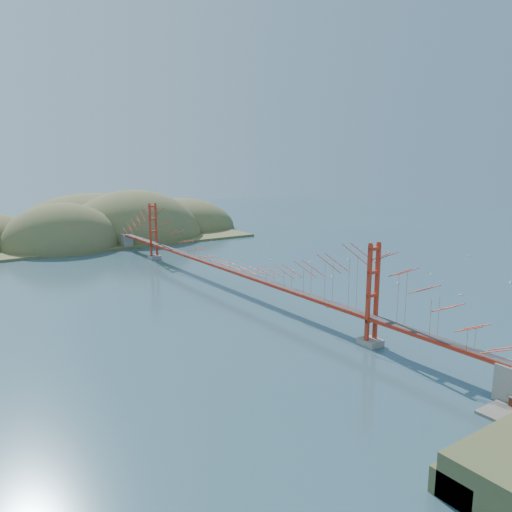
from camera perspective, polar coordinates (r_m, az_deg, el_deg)
ground at (r=80.53m, az=-3.01°, el=-3.78°), size 320.00×320.00×0.00m
bridge at (r=79.19m, az=-3.13°, el=1.16°), size 2.20×94.40×12.00m
far_headlands at (r=143.02m, az=-16.84°, el=2.28°), size 84.00×58.00×25.00m
sailboat_7 at (r=121.54m, az=1.30°, el=1.34°), size 0.49×0.41×0.56m
sailboat_17 at (r=117.97m, az=11.83°, el=0.82°), size 0.57×0.56×0.64m
sailboat_12 at (r=126.11m, az=-5.14°, el=1.66°), size 0.66×0.66×0.71m
sailboat_13 at (r=94.59m, az=27.07°, el=-2.66°), size 0.70×0.70×0.73m
sailboat_1 at (r=93.69m, az=4.26°, el=-1.60°), size 0.58×0.58×0.60m
sailboat_4 at (r=101.30m, az=6.20°, el=-0.66°), size 0.66×0.66×0.69m
sailboat_10 at (r=71.53m, az=8.02°, el=-5.66°), size 0.46×0.54×0.62m
sailboat_15 at (r=112.24m, az=6.73°, el=0.46°), size 0.54×0.56×0.63m
sailboat_0 at (r=87.36m, az=15.91°, el=-2.92°), size 0.52×0.55×0.62m
sailboat_11 at (r=117.17m, az=23.22°, el=0.09°), size 0.69×0.69×0.74m
sailboat_3 at (r=102.97m, az=1.70°, el=-0.42°), size 0.58×0.58×0.62m
sailboat_16 at (r=104.80m, az=-1.77°, el=-0.22°), size 0.52×0.52×0.56m
sailboat_14 at (r=89.57m, az=8.66°, el=-2.28°), size 0.51×0.57×0.64m
sailboat_6 at (r=83.04m, az=22.31°, el=-4.05°), size 0.53×0.54×0.61m
sailboat_9 at (r=116.30m, az=14.90°, el=0.54°), size 0.50×0.59×0.67m
sailboat_2 at (r=95.40m, az=19.31°, el=-1.97°), size 0.53×0.48×0.60m
sailboat_5 at (r=110.16m, az=15.22°, el=-0.05°), size 0.44×0.52×0.60m
sailboat_8 at (r=105.34m, az=10.48°, el=-0.33°), size 0.65×0.65×0.68m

